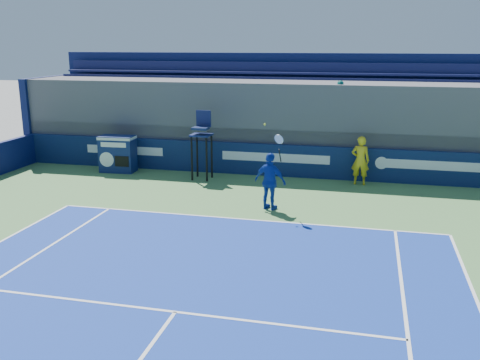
% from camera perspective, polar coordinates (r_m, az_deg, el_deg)
% --- Properties ---
extents(ball_person, '(0.64, 0.43, 1.71)m').
position_cam_1_polar(ball_person, '(18.96, 12.71, 2.05)').
color(ball_person, yellow).
rests_on(ball_person, apron).
extents(back_hoarding, '(20.40, 0.21, 1.20)m').
position_cam_1_polar(back_hoarding, '(19.81, 3.80, 2.12)').
color(back_hoarding, '#0C1B45').
rests_on(back_hoarding, ground).
extents(match_clock, '(1.35, 0.79, 1.40)m').
position_cam_1_polar(match_clock, '(20.91, -12.92, 2.83)').
color(match_clock, '#101E51').
rests_on(match_clock, ground).
extents(umpire_chair, '(0.72, 0.72, 2.48)m').
position_cam_1_polar(umpire_chair, '(19.21, -4.10, 4.54)').
color(umpire_chair, black).
rests_on(umpire_chair, ground).
extents(tennis_player, '(1.08, 0.71, 2.57)m').
position_cam_1_polar(tennis_player, '(15.72, 3.25, -0.14)').
color(tennis_player, '#13369F').
rests_on(tennis_player, apron).
extents(stadium_seating, '(21.00, 4.05, 4.40)m').
position_cam_1_polar(stadium_seating, '(21.59, 4.77, 6.44)').
color(stadium_seating, '#515156').
rests_on(stadium_seating, ground).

